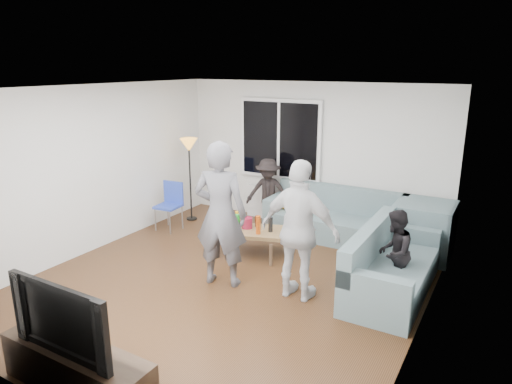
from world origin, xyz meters
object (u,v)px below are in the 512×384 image
Objects in this scene: side_chair at (168,207)px; floor_lamp at (190,180)px; sofa_right_section at (394,262)px; spectator_back at (268,192)px; television at (71,315)px; coffee_table at (250,241)px; tv_console at (77,369)px; player_right at (300,231)px; player_left at (221,215)px; sofa_back_section at (334,215)px; spectator_right at (394,252)px.

floor_lamp is (0.00, 0.65, 0.35)m from side_chair.
sofa_right_section is 4.21m from floor_lamp.
spectator_back reaches higher than television.
sofa_right_section is at bearing -9.82° from side_chair.
tv_console reaches higher than coffee_table.
side_chair is at bearing -17.53° from player_right.
spectator_back reaches higher than sofa_right_section.
coffee_table is 0.56× the size of player_left.
sofa_back_section is at bearing 82.39° from television.
player_left is at bearing -80.70° from coffee_table.
player_right reaches higher than television.
spectator_back is 1.07× the size of television.
spectator_right reaches higher than sofa_back_section.
player_left is 1.09m from player_right.
sofa_right_section is (1.36, -1.43, 0.00)m from sofa_back_section.
sofa_right_section is at bearing 179.91° from spectator_right.
sofa_right_section is 4.08m from side_chair.
side_chair is at bearing 119.31° from television.
player_right reaches higher than spectator_right.
side_chair reaches higher than tv_console.
floor_lamp is at bearing 155.09° from coffee_table.
sofa_back_section is 1.47× the size of floor_lamp.
side_chair is at bearing 119.31° from tv_console.
sofa_back_section is 2.25m from player_right.
floor_lamp is 3.53m from player_right.
player_right is at bearing -70.35° from spectator_back.
television is at bearing 71.00° from player_right.
coffee_table is (-2.25, 0.16, -0.22)m from sofa_right_section.
coffee_table is 1.68m from player_right.
spectator_right is (4.07, -1.02, -0.22)m from floor_lamp.
spectator_back is (-2.65, 1.46, 0.20)m from sofa_right_section.
tv_console is at bearing 0.00° from television.
sofa_right_section is at bearing -46.02° from spectator_back.
tv_console is at bearing -65.64° from side_chair.
floor_lamp is 1.50m from spectator_back.
coffee_table is 1.43m from spectator_back.
floor_lamp is (-1.82, 0.85, 0.58)m from coffee_table.
side_chair is 0.76× the size of spectator_right.
television is (-1.00, -2.60, -0.12)m from player_right.
spectator_back is (1.42, 1.11, 0.20)m from side_chair.
sofa_back_section is at bearing 55.24° from coffee_table.
sofa_back_section is 1.30m from spectator_back.
television is at bearing -85.93° from coffee_table.
floor_lamp is at bearing -57.90° from player_left.
floor_lamp is at bearing -179.19° from spectator_back.
tv_console is at bearing -97.61° from sofa_back_section.
player_left is at bearing 113.45° from sofa_right_section.
player_left reaches higher than television.
side_chair is at bearing 173.99° from coffee_table.
spectator_back is (-0.40, 1.31, 0.43)m from coffee_table.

